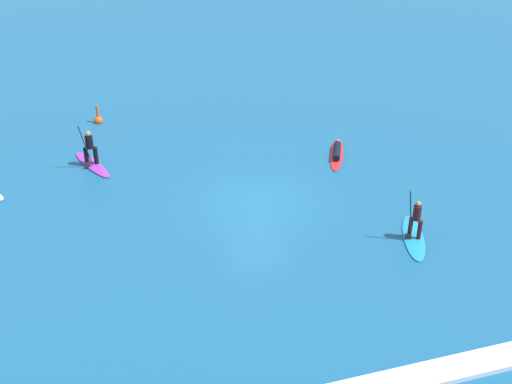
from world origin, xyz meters
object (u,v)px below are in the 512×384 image
surfer_on_blue_board (414,230)px  marker_buoy (98,119)px  surfer_on_red_board (337,152)px  surfer_on_purple_board (91,156)px

surfer_on_blue_board → marker_buoy: size_ratio=3.01×
surfer_on_red_board → marker_buoy: 11.85m
surfer_on_blue_board → marker_buoy: surfer_on_blue_board is taller
surfer_on_purple_board → marker_buoy: (0.71, 4.27, -0.29)m
surfer_on_purple_board → surfer_on_blue_board: bearing=28.2°
surfer_on_blue_board → surfer_on_purple_board: bearing=-109.7°
surfer_on_red_board → marker_buoy: bearing=81.6°
surfer_on_blue_board → surfer_on_red_board: bearing=-157.8°
surfer_on_red_board → surfer_on_blue_board: bearing=-153.0°
surfer_on_blue_board → surfer_on_purple_board: (-10.95, 9.03, 0.08)m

